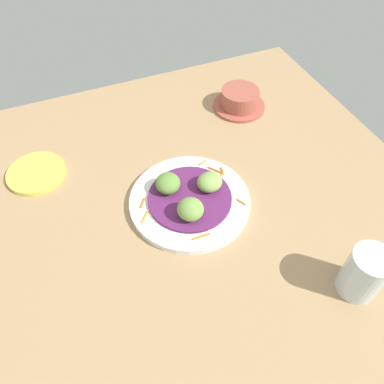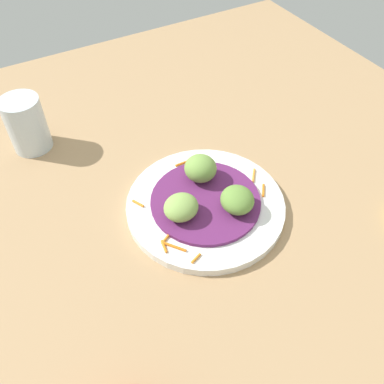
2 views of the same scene
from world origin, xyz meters
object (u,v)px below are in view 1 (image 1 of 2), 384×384
(guac_scoop_center, at_px, (169,183))
(side_plate_small, at_px, (36,173))
(guac_scoop_left, at_px, (210,182))
(terracotta_bowl, at_px, (240,100))
(main_plate, at_px, (190,201))
(guac_scoop_right, at_px, (190,209))
(water_glass, at_px, (364,273))

(guac_scoop_center, bearing_deg, side_plate_small, -123.55)
(guac_scoop_left, relative_size, terracotta_bowl, 0.39)
(main_plate, bearing_deg, guac_scoop_left, 99.58)
(terracotta_bowl, bearing_deg, guac_scoop_right, -41.24)
(main_plate, xyz_separation_m, guac_scoop_right, (0.05, -0.02, 0.04))
(terracotta_bowl, xyz_separation_m, water_glass, (0.55, -0.05, 0.03))
(guac_scoop_right, distance_m, terracotta_bowl, 0.41)
(main_plate, relative_size, side_plate_small, 1.95)
(guac_scoop_right, bearing_deg, terracotta_bowl, 138.76)
(side_plate_small, distance_m, water_glass, 0.71)
(guac_scoop_left, distance_m, guac_scoop_right, 0.09)
(main_plate, bearing_deg, water_glass, 34.69)
(main_plate, height_order, guac_scoop_left, guac_scoop_left)
(main_plate, distance_m, guac_scoop_left, 0.06)
(guac_scoop_center, relative_size, guac_scoop_right, 1.03)
(guac_scoop_right, bearing_deg, side_plate_small, -133.15)
(guac_scoop_center, height_order, water_glass, water_glass)
(guac_scoop_center, bearing_deg, main_plate, 39.58)
(terracotta_bowl, bearing_deg, main_plate, -44.06)
(side_plate_small, relative_size, water_glass, 1.28)
(terracotta_bowl, bearing_deg, guac_scoop_left, -38.78)
(guac_scoop_right, height_order, terracotta_bowl, guac_scoop_right)
(water_glass, bearing_deg, terracotta_bowl, 175.23)
(main_plate, height_order, terracotta_bowl, terracotta_bowl)
(guac_scoop_left, bearing_deg, side_plate_small, -120.72)
(terracotta_bowl, bearing_deg, water_glass, -4.77)
(guac_scoop_center, height_order, terracotta_bowl, guac_scoop_center)
(guac_scoop_right, bearing_deg, guac_scoop_left, 129.58)
(main_plate, distance_m, guac_scoop_right, 0.06)
(terracotta_bowl, bearing_deg, side_plate_small, -85.04)
(side_plate_small, height_order, water_glass, water_glass)
(main_plate, height_order, side_plate_small, main_plate)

